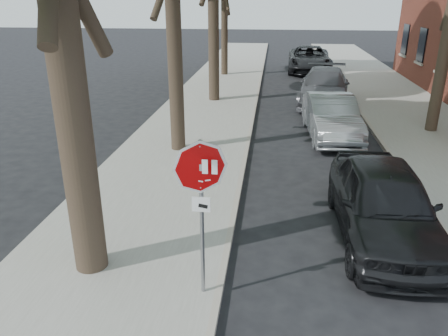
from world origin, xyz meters
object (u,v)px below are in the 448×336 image
object	(u,v)px
stop_sign	(201,190)
car_b	(331,117)
car_a	(384,203)
car_d	(309,59)
car_c	(324,87)

from	to	relation	value
stop_sign	car_b	distance (m)	9.72
stop_sign	car_a	size ratio (longest dim) A/B	0.58
car_a	car_d	world-z (taller)	car_d
stop_sign	car_d	world-z (taller)	stop_sign
stop_sign	car_c	xyz separation A→B (m)	(3.30, 14.30, -1.18)
car_b	car_a	bearing A→B (deg)	-91.31
car_a	car_b	size ratio (longest dim) A/B	1.04
car_c	stop_sign	bearing A→B (deg)	-95.58
stop_sign	car_d	distance (m)	23.47
stop_sign	car_d	xyz separation A→B (m)	(3.25, 23.21, -1.15)
car_a	car_d	distance (m)	20.86
car_a	car_c	bearing A→B (deg)	89.69
car_d	car_c	bearing A→B (deg)	-87.74
car_a	car_b	distance (m)	6.80
car_a	car_d	xyz separation A→B (m)	(-0.05, 20.86, 0.02)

